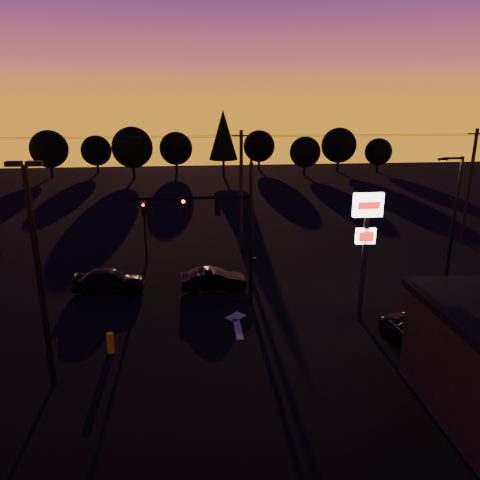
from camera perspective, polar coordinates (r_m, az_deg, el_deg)
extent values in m
plane|color=black|center=(23.28, -1.24, -12.00)|extent=(120.00, 120.00, 0.00)
cube|color=beige|center=(24.19, -0.23, -10.79)|extent=(0.35, 2.20, 0.01)
cube|color=beige|center=(25.43, -0.54, -9.32)|extent=(1.20, 1.20, 0.01)
cylinder|color=black|center=(25.54, 1.34, 0.45)|extent=(0.24, 0.24, 8.00)
cylinder|color=black|center=(24.66, 1.41, 9.83)|extent=(0.14, 0.52, 0.76)
cylinder|color=black|center=(24.81, -6.12, 5.10)|extent=(6.50, 0.16, 0.16)
cube|color=black|center=(24.95, -2.75, 4.07)|extent=(0.32, 0.22, 0.95)
sphere|color=black|center=(24.75, -2.74, 4.79)|extent=(0.18, 0.18, 0.18)
sphere|color=black|center=(24.81, -2.73, 4.11)|extent=(0.18, 0.18, 0.18)
sphere|color=black|center=(24.88, -2.72, 3.44)|extent=(0.18, 0.18, 0.18)
cube|color=black|center=(24.92, -6.89, 3.95)|extent=(0.32, 0.22, 0.95)
sphere|color=#FF0705|center=(24.72, -6.92, 4.67)|extent=(0.18, 0.18, 0.18)
sphere|color=black|center=(24.79, -6.90, 3.99)|extent=(0.18, 0.18, 0.18)
sphere|color=black|center=(24.86, -6.88, 3.32)|extent=(0.18, 0.18, 0.18)
cube|color=black|center=(25.03, -11.02, 3.81)|extent=(0.32, 0.22, 0.95)
sphere|color=black|center=(24.83, -11.09, 4.53)|extent=(0.18, 0.18, 0.18)
sphere|color=black|center=(24.89, -11.05, 3.85)|extent=(0.18, 0.18, 0.18)
sphere|color=black|center=(24.96, -11.01, 3.18)|extent=(0.18, 0.18, 0.18)
cube|color=black|center=(26.00, 1.71, -2.50)|extent=(0.22, 0.18, 0.28)
cylinder|color=black|center=(33.35, -11.46, 0.18)|extent=(0.14, 0.14, 3.60)
cube|color=black|center=(32.81, -11.67, 3.69)|extent=(0.30, 0.20, 0.90)
sphere|color=#FF0705|center=(32.62, -11.72, 4.19)|extent=(0.18, 0.18, 0.18)
sphere|color=black|center=(32.69, -11.70, 3.71)|extent=(0.18, 0.18, 0.18)
sphere|color=black|center=(32.75, -11.67, 3.23)|extent=(0.18, 0.18, 0.18)
cube|color=black|center=(19.50, -23.18, -4.83)|extent=(0.18, 0.18, 9.00)
cube|color=black|center=(18.52, -25.88, 8.36)|extent=(0.55, 0.30, 0.18)
cube|color=black|center=(18.30, -23.80, 8.53)|extent=(0.55, 0.30, 0.18)
cube|color=black|center=(24.77, 14.80, -2.63)|extent=(0.22, 0.22, 6.40)
cube|color=white|center=(23.95, 15.35, 4.15)|extent=(1.50, 0.25, 1.20)
cube|color=red|center=(23.82, 15.46, 4.07)|extent=(1.10, 0.02, 0.35)
cube|color=white|center=(24.34, 15.05, 0.48)|extent=(1.00, 0.22, 0.80)
cube|color=red|center=(24.23, 15.16, 0.39)|extent=(0.75, 0.02, 0.50)
cylinder|color=black|center=(30.99, 24.58, 1.87)|extent=(0.20, 0.20, 8.00)
cylinder|color=black|center=(30.00, 24.51, 9.05)|extent=(1.20, 0.14, 0.14)
cube|color=black|center=(29.71, 23.48, 9.01)|extent=(0.50, 0.22, 0.14)
plane|color=#FFB759|center=(29.72, 23.46, 8.86)|extent=(0.35, 0.35, 0.00)
cylinder|color=black|center=(35.13, 0.15, 5.92)|extent=(0.26, 0.26, 9.00)
cube|color=black|center=(34.56, 0.15, 12.61)|extent=(1.40, 0.10, 0.10)
cylinder|color=black|center=(41.06, 26.14, 5.81)|extent=(0.26, 0.26, 9.00)
cube|color=black|center=(40.58, 26.91, 11.48)|extent=(1.40, 0.10, 0.10)
cylinder|color=black|center=(34.22, -15.24, 11.89)|extent=(18.00, 0.02, 0.02)
cylinder|color=black|center=(34.81, -15.10, 12.07)|extent=(18.00, 0.02, 0.02)
cylinder|color=black|center=(35.40, -14.94, 12.07)|extent=(18.00, 0.02, 0.02)
cylinder|color=black|center=(36.05, 14.97, 12.15)|extent=(18.00, 0.02, 0.02)
cylinder|color=black|center=(36.60, 14.65, 12.32)|extent=(18.00, 0.02, 0.02)
cylinder|color=black|center=(37.17, 14.32, 12.33)|extent=(18.00, 0.02, 0.02)
cube|color=black|center=(22.19, 23.88, -11.06)|extent=(2.20, 0.05, 1.60)
cylinder|color=#B58900|center=(22.77, -15.52, -12.00)|extent=(0.32, 0.32, 0.97)
cylinder|color=black|center=(73.94, -21.97, 7.73)|extent=(0.36, 0.36, 1.62)
sphere|color=black|center=(73.55, -22.26, 10.23)|extent=(5.36, 5.36, 5.36)
cylinder|color=black|center=(75.44, -16.94, 8.30)|extent=(0.36, 0.36, 1.38)
sphere|color=black|center=(75.10, -17.12, 10.37)|extent=(4.54, 4.54, 4.54)
cylinder|color=black|center=(69.58, -12.81, 8.08)|extent=(0.36, 0.36, 1.75)
sphere|color=black|center=(69.14, -13.00, 10.94)|extent=(5.77, 5.78, 5.78)
cylinder|color=black|center=(73.08, -7.72, 8.67)|extent=(0.36, 0.36, 1.50)
sphere|color=black|center=(72.71, -7.82, 11.00)|extent=(4.95, 4.95, 4.95)
cylinder|color=black|center=(70.16, -2.02, 8.82)|extent=(0.36, 0.36, 2.38)
cone|color=black|center=(69.63, -2.06, 12.69)|extent=(4.18, 4.18, 7.12)
cylinder|color=black|center=(75.76, 2.32, 9.10)|extent=(0.36, 0.36, 1.50)
sphere|color=black|center=(75.40, 2.35, 11.36)|extent=(4.95, 4.95, 4.95)
cylinder|color=black|center=(71.05, 7.85, 8.37)|extent=(0.36, 0.36, 1.38)
sphere|color=black|center=(70.69, 7.94, 10.57)|extent=(4.54, 4.54, 4.54)
cylinder|color=black|center=(75.49, 11.81, 8.78)|extent=(0.36, 0.36, 1.62)
sphere|color=black|center=(75.11, 11.96, 11.23)|extent=(5.36, 5.36, 5.36)
cylinder|color=black|center=(76.61, 16.35, 8.43)|extent=(0.36, 0.36, 1.25)
sphere|color=black|center=(76.30, 16.51, 10.28)|extent=(4.12, 4.12, 4.12)
imported|color=black|center=(29.32, -15.69, -4.75)|extent=(4.38, 2.09, 1.45)
imported|color=black|center=(28.55, -3.25, -4.86)|extent=(4.03, 1.58, 1.31)
imported|color=black|center=(23.56, 21.52, -11.12)|extent=(2.98, 5.03, 1.31)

